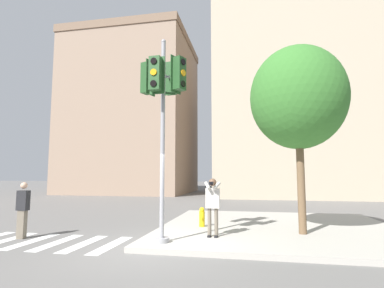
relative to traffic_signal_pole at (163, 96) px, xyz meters
The scene contains 10 objects.
ground_plane 4.14m from the traffic_signal_pole, 141.98° to the right, with size 160.00×160.00×0.00m, color slate.
sidewalk_corner 6.16m from the traffic_signal_pole, 45.48° to the left, with size 8.00×8.00×0.14m.
crosswalk_stripes 6.32m from the traffic_signal_pole, behind, with size 7.04×2.20×0.01m.
traffic_signal_pole is the anchor object (origin of this frame).
person_photographer 3.37m from the traffic_signal_pole, 38.43° to the left, with size 0.50×0.53×1.68m.
pedestrian_distant 5.56m from the traffic_signal_pole, behind, with size 0.34×0.20×1.70m.
street_tree 4.34m from the traffic_signal_pole, 26.44° to the left, with size 3.00×3.00×5.88m.
fire_hydrant 4.53m from the traffic_signal_pole, 75.62° to the left, with size 0.20×0.26×0.66m.
building_left 26.33m from the traffic_signal_pole, 114.06° to the left, with size 12.90×11.67×17.19m.
building_right 24.38m from the traffic_signal_pole, 71.42° to the left, with size 16.53×12.25×21.93m.
Camera 1 is at (2.62, -7.66, 1.93)m, focal length 28.00 mm.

